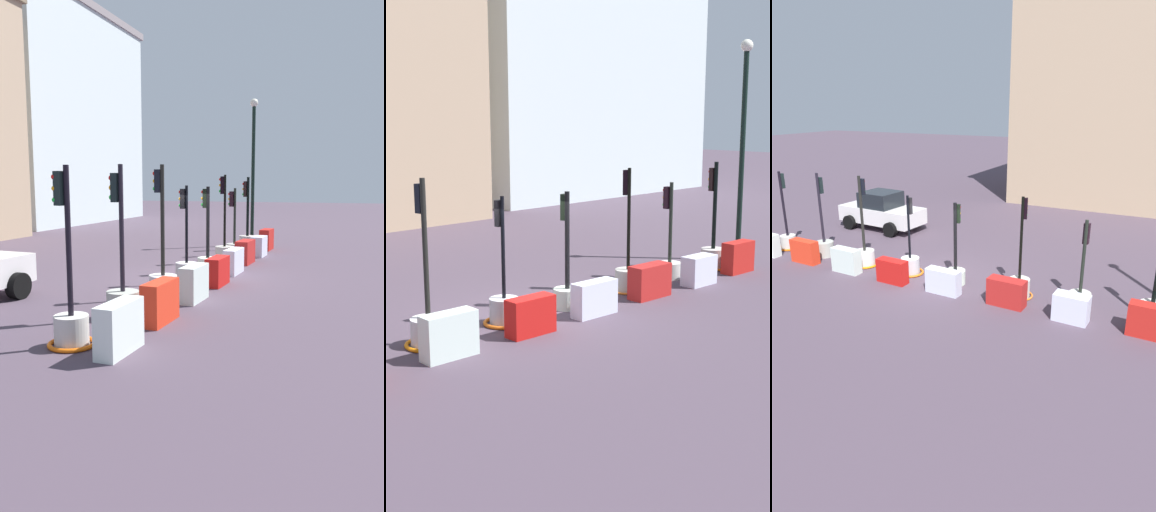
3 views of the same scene
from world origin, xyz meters
The scene contains 18 objects.
ground_plane centered at (0.00, 0.00, 0.00)m, with size 120.00×120.00×0.00m, color #4C3D4B.
traffic_light_0 centered at (-6.92, 0.06, 0.48)m, with size 0.86×0.86×3.15m.
traffic_light_1 centered at (-4.92, 0.05, 0.56)m, with size 0.70×0.70×3.23m.
traffic_light_2 centered at (-2.86, -0.03, 0.46)m, with size 0.96×0.96×3.29m.
traffic_light_3 centered at (-0.91, 0.02, 0.39)m, with size 0.92×0.92×2.77m.
traffic_light_4 centered at (0.93, -0.05, 0.53)m, with size 0.65×0.65×2.73m.
traffic_light_5 centered at (3.13, -0.01, 0.46)m, with size 0.88×0.88×3.13m.
traffic_light_6 centered at (4.98, 0.08, 0.51)m, with size 0.64×0.64×2.64m.
traffic_light_7 centered at (6.94, -0.01, 0.48)m, with size 0.97×0.97×3.08m.
construction_barrier_1 centered at (-5.03, -0.85, 0.43)m, with size 1.15×0.42×0.87m.
construction_barrier_2 centered at (-2.99, -0.89, 0.44)m, with size 1.10×0.44×0.87m.
construction_barrier_3 centered at (-0.99, -0.92, 0.40)m, with size 1.08×0.44×0.80m.
construction_barrier_4 centered at (0.94, -0.90, 0.39)m, with size 1.14×0.43×0.79m.
construction_barrier_5 centered at (3.03, -0.80, 0.41)m, with size 1.15×0.50×0.83m.
construction_barrier_6 centered at (4.97, -0.90, 0.39)m, with size 0.98×0.52×0.78m.
construction_barrier_7 centered at (6.94, -0.85, 0.44)m, with size 1.06×0.46×0.89m.
car_white_van centered at (-5.34, 4.27, 0.84)m, with size 4.09×2.31×1.75m.
building_main_facade centered at (3.16, 16.60, 6.31)m, with size 11.12×9.32×12.57m.
Camera 3 is at (7.25, -11.75, 5.70)m, focal length 30.50 mm.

